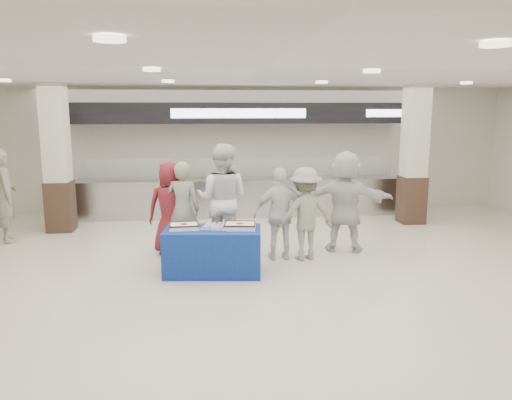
{
  "coord_description": "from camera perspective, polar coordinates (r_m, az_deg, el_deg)",
  "views": [
    {
      "loc": [
        -0.82,
        -6.91,
        2.67
      ],
      "look_at": [
        0.05,
        1.6,
        1.09
      ],
      "focal_mm": 35.0,
      "sensor_mm": 36.0,
      "label": 1
    }
  ],
  "objects": [
    {
      "name": "column_left",
      "position": [
        11.61,
        -21.76,
        4.08
      ],
      "size": [
        0.55,
        0.55,
        3.2
      ],
      "color": "#322017",
      "rests_on": "ground"
    },
    {
      "name": "column_right",
      "position": [
        12.16,
        17.59,
        4.59
      ],
      "size": [
        0.55,
        0.55,
        3.2
      ],
      "color": "#322017",
      "rests_on": "ground"
    },
    {
      "name": "ground",
      "position": [
        7.45,
        0.86,
        -10.53
      ],
      "size": [
        14.0,
        14.0,
        0.0
      ],
      "primitive_type": "plane",
      "color": "beige",
      "rests_on": "ground"
    },
    {
      "name": "cupcake_tray",
      "position": [
        8.09,
        -4.67,
        -3.04
      ],
      "size": [
        0.52,
        0.44,
        0.07
      ],
      "color": "#BABABF",
      "rests_on": "display_table"
    },
    {
      "name": "display_table",
      "position": [
        8.19,
        -4.95,
        -5.86
      ],
      "size": [
        1.62,
        0.93,
        0.75
      ],
      "primitive_type": "cube",
      "rotation": [
        0.0,
        0.0,
        -0.1
      ],
      "color": "navy",
      "rests_on": "ground"
    },
    {
      "name": "sheet_cake_right",
      "position": [
        8.08,
        -1.84,
        -2.92
      ],
      "size": [
        0.55,
        0.45,
        0.1
      ],
      "color": "white",
      "rests_on": "display_table"
    },
    {
      "name": "soldier_a",
      "position": [
        9.11,
        -8.39,
        -1.05
      ],
      "size": [
        0.7,
        0.52,
        1.74
      ],
      "primitive_type": "imported",
      "rotation": [
        0.0,
        0.0,
        2.97
      ],
      "color": "gray",
      "rests_on": "ground"
    },
    {
      "name": "sheet_cake_left",
      "position": [
        8.14,
        -8.23,
        -2.93
      ],
      "size": [
        0.49,
        0.39,
        0.1
      ],
      "color": "white",
      "rests_on": "display_table"
    },
    {
      "name": "soldier_b",
      "position": [
        8.87,
        5.63,
        -1.58
      ],
      "size": [
        1.17,
        0.82,
        1.65
      ],
      "primitive_type": "imported",
      "rotation": [
        0.0,
        0.0,
        3.35
      ],
      "color": "gray",
      "rests_on": "ground"
    },
    {
      "name": "chef_tall",
      "position": [
        9.1,
        -3.86,
        0.02
      ],
      "size": [
        1.18,
        1.04,
        2.05
      ],
      "primitive_type": "imported",
      "rotation": [
        0.0,
        0.0,
        2.84
      ],
      "color": "white",
      "rests_on": "ground"
    },
    {
      "name": "chef_short",
      "position": [
        8.83,
        2.85,
        -1.61
      ],
      "size": [
        0.97,
        0.41,
        1.65
      ],
      "primitive_type": "imported",
      "rotation": [
        0.0,
        0.0,
        3.13
      ],
      "color": "white",
      "rests_on": "ground"
    },
    {
      "name": "serving_line",
      "position": [
        12.43,
        -2.0,
        3.46
      ],
      "size": [
        8.7,
        0.85,
        2.8
      ],
      "color": "#AFB1B6",
      "rests_on": "ground"
    },
    {
      "name": "soldier_bg",
      "position": [
        11.18,
        -26.8,
        0.44
      ],
      "size": [
        0.72,
        0.82,
        1.89
      ],
      "primitive_type": "imported",
      "rotation": [
        0.0,
        0.0,
        2.05
      ],
      "color": "gray",
      "rests_on": "ground"
    },
    {
      "name": "civilian_maroon",
      "position": [
        9.31,
        -9.7,
        -0.89
      ],
      "size": [
        0.86,
        0.58,
        1.72
      ],
      "primitive_type": "imported",
      "rotation": [
        0.0,
        0.0,
        3.1
      ],
      "color": "maroon",
      "rests_on": "ground"
    },
    {
      "name": "civilian_white",
      "position": [
        9.48,
        10.16,
        -0.14
      ],
      "size": [
        1.86,
        1.04,
        1.91
      ],
      "primitive_type": "imported",
      "rotation": [
        0.0,
        0.0,
        2.86
      ],
      "color": "silver",
      "rests_on": "ground"
    }
  ]
}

